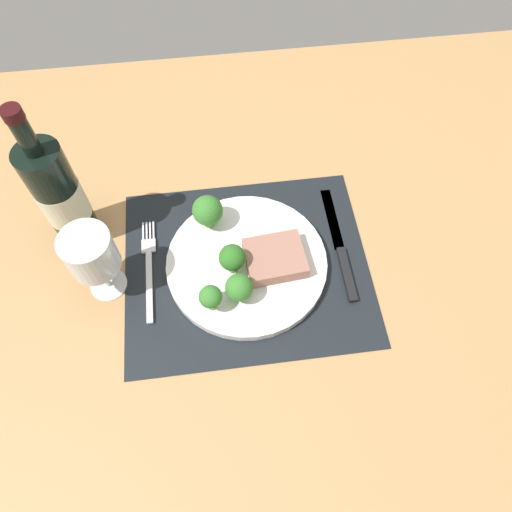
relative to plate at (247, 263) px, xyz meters
The scene contains 12 objects.
ground_plane 2.60cm from the plate, ahead, with size 140.00×110.00×3.00cm, color tan.
placemat 0.95cm from the plate, ahead, with size 40.66×34.34×0.30cm, color black.
plate is the anchor object (origin of this frame).
steak 5.11cm from the plate, 10.10° to the right, with size 9.46×8.09×2.58cm, color #9E6B5B.
broccoli_center 10.86cm from the plate, 123.89° to the left, with size 5.16×5.16×6.45cm.
broccoli_near_steak 5.33cm from the plate, 150.28° to the right, with size 4.29×4.29×6.10cm.
broccoli_back_left 7.58cm from the plate, 106.17° to the right, with size 4.36×4.36×5.35cm.
broccoli_front_edge 10.67cm from the plate, 129.90° to the right, with size 3.59×3.59×5.45cm.
fork 16.34cm from the plate, behind, with size 2.40×19.20×0.50cm.
knife 16.28cm from the plate, ahead, with size 1.80×23.00×0.80cm.
wine_bottle 31.47cm from the plate, 159.37° to the left, with size 7.13×7.13×28.28cm.
wine_glass 24.58cm from the plate, behind, with size 7.67×7.67×13.97cm.
Camera 1 is at (-3.33, -38.57, 70.71)cm, focal length 33.54 mm.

